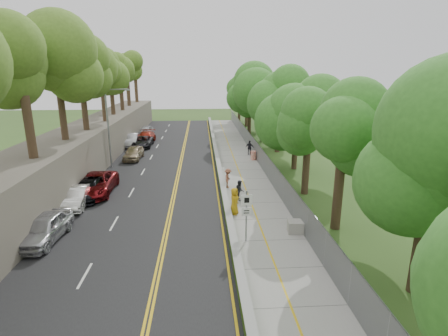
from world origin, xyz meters
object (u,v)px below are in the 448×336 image
at_px(streetlight, 110,122).
at_px(car_0, 44,228).
at_px(signpost, 246,211).
at_px(car_1, 76,197).
at_px(construction_barrel, 253,155).
at_px(concrete_block, 297,227).
at_px(person_far, 250,148).
at_px(painter_0, 234,201).
at_px(car_2, 96,184).

distance_m(streetlight, car_0, 16.60).
relative_size(signpost, car_0, 0.67).
height_order(streetlight, car_1, streetlight).
bearing_deg(construction_barrel, concrete_block, -90.00).
distance_m(streetlight, person_far, 15.75).
height_order(construction_barrel, person_far, person_far).
bearing_deg(construction_barrel, car_1, -139.39).
relative_size(streetlight, painter_0, 4.24).
xyz_separation_m(signpost, construction_barrel, (3.25, 19.02, -1.42)).
relative_size(signpost, construction_barrel, 3.16).
height_order(car_2, painter_0, painter_0).
bearing_deg(concrete_block, car_1, 160.50).
height_order(painter_0, person_far, painter_0).
bearing_deg(car_1, person_far, 40.75).
relative_size(signpost, concrete_block, 2.83).
relative_size(streetlight, car_1, 1.87).
relative_size(concrete_block, car_1, 0.26).
xyz_separation_m(construction_barrel, car_1, (-14.90, -12.77, 0.20)).
bearing_deg(concrete_block, streetlight, 132.61).
bearing_deg(car_0, painter_0, 20.09).
bearing_deg(concrete_block, person_far, 90.28).
bearing_deg(streetlight, construction_barrel, 7.72).
distance_m(concrete_block, car_2, 16.34).
height_order(car_0, painter_0, painter_0).
height_order(streetlight, signpost, streetlight).
distance_m(construction_barrel, car_0, 23.49).
distance_m(streetlight, construction_barrel, 15.45).
bearing_deg(construction_barrel, car_0, -129.37).
distance_m(signpost, concrete_block, 3.73).
height_order(car_1, person_far, person_far).
bearing_deg(signpost, person_far, 81.62).
relative_size(streetlight, person_far, 4.71).
bearing_deg(car_1, car_2, 71.63).
bearing_deg(signpost, construction_barrel, 80.30).
distance_m(car_1, car_2, 2.78).
relative_size(signpost, car_2, 0.54).
height_order(construction_barrel, concrete_block, construction_barrel).
xyz_separation_m(painter_0, person_far, (3.45, 17.38, -0.10)).
bearing_deg(streetlight, concrete_block, -47.39).
distance_m(streetlight, concrete_block, 22.21).
bearing_deg(signpost, painter_0, 94.27).
bearing_deg(car_0, concrete_block, 4.95).
bearing_deg(streetlight, painter_0, -49.22).
bearing_deg(car_2, concrete_block, -29.82).
bearing_deg(person_far, concrete_block, 114.31).
distance_m(concrete_block, person_far, 20.43).
relative_size(painter_0, person_far, 1.11).
relative_size(car_0, car_2, 0.79).
relative_size(car_1, car_2, 0.74).
bearing_deg(construction_barrel, signpost, -99.70).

